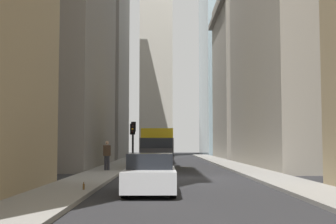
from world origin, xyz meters
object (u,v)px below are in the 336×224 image
sedan_silver (150,175)px  discarded_bottle (84,187)px  traffic_light_midblock (132,133)px  pedestrian (107,154)px  traffic_light_far_junction (133,131)px  delivery_truck (157,148)px

sedan_silver → discarded_bottle: bearing=91.0°
traffic_light_midblock → pedestrian: 17.42m
pedestrian → traffic_light_far_junction: bearing=-0.4°
traffic_light_midblock → discarded_bottle: bearing=-179.4°
pedestrian → sedan_silver: bearing=-165.6°
delivery_truck → traffic_light_midblock: bearing=12.1°
delivery_truck → traffic_light_far_junction: traffic_light_far_junction is taller
traffic_light_midblock → pedestrian: (-17.33, 0.35, -1.68)m
sedan_silver → pedestrian: 12.16m
pedestrian → discarded_bottle: 11.86m
traffic_light_far_junction → discarded_bottle: size_ratio=14.95×
traffic_light_midblock → discarded_bottle: size_ratio=13.44×
sedan_silver → delivery_truck: bearing=0.0°
traffic_light_midblock → discarded_bottle: 29.26m
delivery_truck → traffic_light_midblock: size_ratio=1.78×
delivery_truck → traffic_light_midblock: (12.46, 2.66, 1.34)m
sedan_silver → traffic_light_midblock: bearing=5.2°
delivery_truck → discarded_bottle: delivery_truck is taller
sedan_silver → pedestrian: size_ratio=2.41×
traffic_light_far_junction → discarded_bottle: traffic_light_far_junction is taller
sedan_silver → traffic_light_far_junction: size_ratio=1.07×
delivery_truck → sedan_silver: (-16.64, -0.00, -0.80)m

